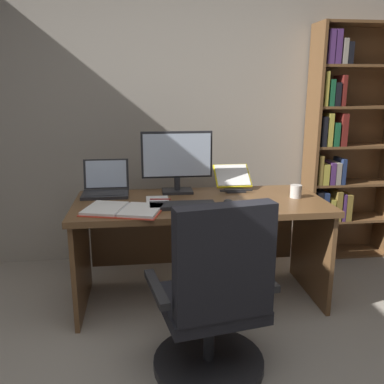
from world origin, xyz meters
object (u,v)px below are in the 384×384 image
computer_mouse (229,203)px  open_binder (123,210)px  laptop (106,187)px  bookshelf (342,149)px  office_chair (215,306)px  coffee_mug (296,191)px  monitor (177,162)px  desk (199,224)px  pen (160,199)px  keyboard (183,205)px  reading_stand_with_book (233,178)px  notepad (157,200)px

computer_mouse → open_binder: computer_mouse is taller
laptop → bookshelf: bearing=12.2°
open_binder → office_chair: bearing=-37.3°
bookshelf → coffee_mug: (-0.66, -0.68, -0.19)m
office_chair → monitor: (-0.09, 1.07, 0.55)m
computer_mouse → bookshelf: bearing=35.2°
desk → pen: (-0.27, -0.06, 0.21)m
keyboard → monitor: bearing=90.0°
bookshelf → pen: 1.74m
open_binder → coffee_mug: size_ratio=6.02×
monitor → pen: size_ratio=3.65×
laptop → pen: laptop is taller
bookshelf → monitor: size_ratio=3.88×
bookshelf → office_chair: (-1.37, -1.50, -0.55)m
pen → reading_stand_with_book: bearing=26.9°
reading_stand_with_book → monitor: bearing=-172.4°
bookshelf → open_binder: bearing=-154.7°
open_binder → coffee_mug: bearing=25.4°
bookshelf → notepad: (-1.62, -0.66, -0.23)m
computer_mouse → pen: size_ratio=0.74×
desk → bookshelf: bearing=24.3°
coffee_mug → monitor: bearing=162.9°
pen → office_chair: bearing=-75.0°
open_binder → pen: size_ratio=3.83×
desk → bookshelf: 1.52m
computer_mouse → desk: bearing=126.7°
open_binder → notepad: (0.22, 0.21, -0.01)m
desk → monitor: monitor is taller
notepad → keyboard: bearing=-46.4°
reading_stand_with_book → notepad: reading_stand_with_book is taller
office_chair → monitor: 1.21m
reading_stand_with_book → office_chair: bearing=-106.4°
bookshelf → keyboard: 1.69m
desk → reading_stand_with_book: (0.29, 0.23, 0.28)m
open_binder → pen: 0.32m
keyboard → pen: (-0.13, 0.16, 0.00)m
keyboard → pen: keyboard is taller
bookshelf → computer_mouse: (-1.16, -0.82, -0.21)m
office_chair → notepad: office_chair is taller
office_chair → coffee_mug: office_chair is taller
computer_mouse → coffee_mug: size_ratio=1.17×
computer_mouse → pen: bearing=159.6°
bookshelf → keyboard: bookshelf is taller
office_chair → laptop: 1.29m
bookshelf → open_binder: (-1.84, -0.87, -0.22)m
office_chair → open_binder: office_chair is taller
laptop → open_binder: 0.46m
reading_stand_with_book → open_binder: size_ratio=0.50×
computer_mouse → reading_stand_with_book: 0.47m
reading_stand_with_book → coffee_mug: (0.38, -0.31, -0.04)m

